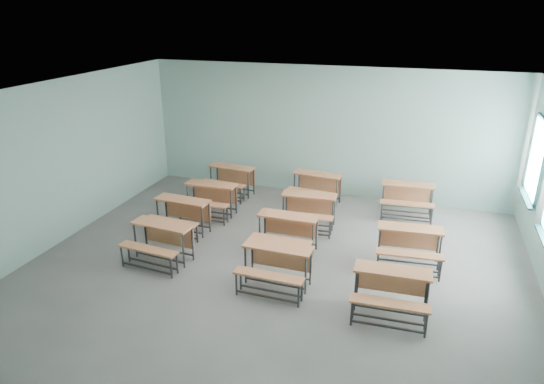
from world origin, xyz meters
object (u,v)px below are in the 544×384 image
(desk_unit_r2c0, at_px, (210,195))
(desk_unit_r3c1, at_px, (316,184))
(desk_unit_r1c0, at_px, (180,211))
(desk_unit_r0c2, at_px, (391,287))
(desk_unit_r0c0, at_px, (160,237))
(desk_unit_r1c1, at_px, (287,228))
(desk_unit_r3c2, at_px, (407,195))
(desk_unit_r1c2, at_px, (410,242))
(desk_unit_r2c1, at_px, (308,206))
(desk_unit_r0c1, at_px, (276,261))
(desk_unit_r3c0, at_px, (230,176))

(desk_unit_r2c0, height_order, desk_unit_r3c1, same)
(desk_unit_r1c0, bearing_deg, desk_unit_r0c2, -15.83)
(desk_unit_r0c2, bearing_deg, desk_unit_r3c1, 115.48)
(desk_unit_r1c0, bearing_deg, desk_unit_r0c0, -76.17)
(desk_unit_r0c2, bearing_deg, desk_unit_r1c1, 142.70)
(desk_unit_r2c0, relative_size, desk_unit_r3c2, 0.96)
(desk_unit_r1c2, distance_m, desk_unit_r2c0, 4.56)
(desk_unit_r0c2, xyz_separation_m, desk_unit_r1c0, (-4.45, 1.59, 0.00))
(desk_unit_r1c0, height_order, desk_unit_r1c2, same)
(desk_unit_r0c2, bearing_deg, desk_unit_r2c1, 124.27)
(desk_unit_r0c0, xyz_separation_m, desk_unit_r1c0, (-0.21, 1.20, 0.00))
(desk_unit_r1c1, relative_size, desk_unit_r1c2, 0.96)
(desk_unit_r3c1, bearing_deg, desk_unit_r0c1, -80.65)
(desk_unit_r0c1, xyz_separation_m, desk_unit_r3c0, (-2.41, 3.77, 0.00))
(desk_unit_r2c0, relative_size, desk_unit_r3c1, 0.94)
(desk_unit_r0c2, distance_m, desk_unit_r2c1, 3.34)
(desk_unit_r0c0, distance_m, desk_unit_r1c0, 1.22)
(desk_unit_r0c1, height_order, desk_unit_r3c2, same)
(desk_unit_r0c1, distance_m, desk_unit_r2c0, 3.40)
(desk_unit_r1c0, distance_m, desk_unit_r3c1, 3.40)
(desk_unit_r0c2, xyz_separation_m, desk_unit_r3c2, (-0.00, 4.04, 0.00))
(desk_unit_r3c2, bearing_deg, desk_unit_r2c0, -165.78)
(desk_unit_r1c1, bearing_deg, desk_unit_r2c1, 84.44)
(desk_unit_r1c2, xyz_separation_m, desk_unit_r3c0, (-4.50, 2.32, 0.00))
(desk_unit_r2c0, bearing_deg, desk_unit_r2c1, 0.79)
(desk_unit_r2c1, distance_m, desk_unit_r3c0, 2.67)
(desk_unit_r2c1, bearing_deg, desk_unit_r2c0, 177.09)
(desk_unit_r0c2, relative_size, desk_unit_r3c2, 0.98)
(desk_unit_r1c2, height_order, desk_unit_r3c0, same)
(desk_unit_r0c1, xyz_separation_m, desk_unit_r2c0, (-2.36, 2.45, 0.00))
(desk_unit_r0c0, distance_m, desk_unit_r2c1, 3.22)
(desk_unit_r0c2, xyz_separation_m, desk_unit_r2c1, (-1.98, 2.68, 0.00))
(desk_unit_r2c0, xyz_separation_m, desk_unit_r2c1, (2.29, 0.04, 0.00))
(desk_unit_r2c1, bearing_deg, desk_unit_r0c0, -138.39)
(desk_unit_r3c0, bearing_deg, desk_unit_r1c0, -86.29)
(desk_unit_r0c0, distance_m, desk_unit_r3c0, 3.58)
(desk_unit_r0c2, relative_size, desk_unit_r1c1, 1.02)
(desk_unit_r0c1, distance_m, desk_unit_r0c2, 1.93)
(desk_unit_r1c0, xyz_separation_m, desk_unit_r2c1, (2.47, 1.10, 0.00))
(desk_unit_r0c2, relative_size, desk_unit_r1c0, 0.98)
(desk_unit_r1c0, height_order, desk_unit_r2c0, same)
(desk_unit_r0c0, height_order, desk_unit_r3c1, same)
(desk_unit_r1c1, relative_size, desk_unit_r3c2, 0.97)
(desk_unit_r0c0, xyz_separation_m, desk_unit_r3c2, (4.24, 3.65, 0.00))
(desk_unit_r3c1, bearing_deg, desk_unit_r3c0, -170.77)
(desk_unit_r1c2, relative_size, desk_unit_r2c1, 1.01)
(desk_unit_r2c1, bearing_deg, desk_unit_r0c1, -92.38)
(desk_unit_r0c0, bearing_deg, desk_unit_r2c0, 96.27)
(desk_unit_r0c1, relative_size, desk_unit_r0c2, 0.99)
(desk_unit_r3c1, bearing_deg, desk_unit_r0c0, -113.53)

